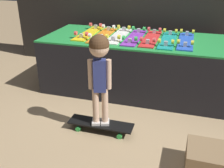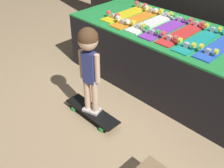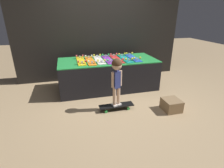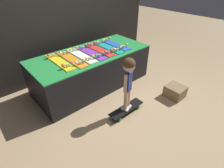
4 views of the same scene
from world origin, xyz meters
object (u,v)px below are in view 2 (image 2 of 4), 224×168
object	(u,v)px
skateboard_teal_on_rack	(200,39)
skateboard_blue_on_rack	(221,45)
skateboard_white_on_rack	(153,22)
skateboard_on_floor	(92,112)
child	(89,56)
skateboard_orange_on_rack	(138,18)
skateboard_purple_on_rack	(167,27)
skateboard_red_on_rack	(183,32)
skateboard_yellow_on_rack	(128,12)

from	to	relation	value
skateboard_teal_on_rack	skateboard_blue_on_rack	xyz separation A→B (m)	(0.21, 0.03, 0.00)
skateboard_white_on_rack	skateboard_on_floor	distance (m)	1.27
skateboard_white_on_rack	child	xyz separation A→B (m)	(0.11, -1.08, 0.01)
skateboard_white_on_rack	child	size ratio (longest dim) A/B	0.87
skateboard_orange_on_rack	skateboard_blue_on_rack	distance (m)	1.05
skateboard_white_on_rack	skateboard_blue_on_rack	distance (m)	0.84
skateboard_on_floor	child	xyz separation A→B (m)	(0.00, -0.00, 0.66)
skateboard_blue_on_rack	skateboard_white_on_rack	bearing A→B (deg)	179.91
skateboard_purple_on_rack	skateboard_red_on_rack	size ratio (longest dim) A/B	1.00
skateboard_red_on_rack	skateboard_blue_on_rack	size ratio (longest dim) A/B	1.00
skateboard_teal_on_rack	skateboard_on_floor	xyz separation A→B (m)	(-0.52, -1.05, -0.65)
skateboard_purple_on_rack	skateboard_blue_on_rack	world-z (taller)	same
skateboard_orange_on_rack	child	size ratio (longest dim) A/B	0.87
skateboard_purple_on_rack	skateboard_teal_on_rack	distance (m)	0.42
skateboard_blue_on_rack	child	xyz separation A→B (m)	(-0.72, -1.08, 0.01)
skateboard_white_on_rack	skateboard_blue_on_rack	xyz separation A→B (m)	(0.84, -0.00, 0.00)
skateboard_purple_on_rack	skateboard_teal_on_rack	bearing A→B (deg)	-1.42
skateboard_yellow_on_rack	skateboard_white_on_rack	world-z (taller)	same
skateboard_teal_on_rack	skateboard_yellow_on_rack	bearing A→B (deg)	177.01
skateboard_on_floor	skateboard_red_on_rack	bearing A→B (deg)	74.02
skateboard_purple_on_rack	skateboard_teal_on_rack	world-z (taller)	same
skateboard_purple_on_rack	skateboard_teal_on_rack	xyz separation A→B (m)	(0.42, -0.01, 0.00)
skateboard_red_on_rack	skateboard_on_floor	xyz separation A→B (m)	(-0.31, -1.07, -0.65)
skateboard_purple_on_rack	child	size ratio (longest dim) A/B	0.87
skateboard_purple_on_rack	skateboard_white_on_rack	bearing A→B (deg)	174.75
skateboard_teal_on_rack	skateboard_on_floor	bearing A→B (deg)	-116.16
skateboard_blue_on_rack	skateboard_on_floor	distance (m)	1.45
skateboard_purple_on_rack	skateboard_red_on_rack	world-z (taller)	same
skateboard_orange_on_rack	skateboard_blue_on_rack	world-z (taller)	same
skateboard_yellow_on_rack	skateboard_orange_on_rack	distance (m)	0.22
skateboard_red_on_rack	skateboard_white_on_rack	bearing A→B (deg)	178.57
skateboard_orange_on_rack	skateboard_red_on_rack	xyz separation A→B (m)	(0.63, 0.02, 0.00)
skateboard_white_on_rack	skateboard_blue_on_rack	world-z (taller)	same
skateboard_blue_on_rack	skateboard_on_floor	world-z (taller)	skateboard_blue_on_rack
skateboard_orange_on_rack	skateboard_on_floor	world-z (taller)	skateboard_orange_on_rack
skateboard_white_on_rack	skateboard_purple_on_rack	world-z (taller)	same
skateboard_yellow_on_rack	skateboard_blue_on_rack	xyz separation A→B (m)	(1.26, -0.03, 0.00)
skateboard_white_on_rack	child	distance (m)	1.08
skateboard_yellow_on_rack	skateboard_blue_on_rack	size ratio (longest dim) A/B	1.00
skateboard_red_on_rack	child	bearing A→B (deg)	-105.98
skateboard_purple_on_rack	skateboard_blue_on_rack	xyz separation A→B (m)	(0.63, 0.02, 0.00)
skateboard_white_on_rack	skateboard_teal_on_rack	world-z (taller)	same
skateboard_red_on_rack	skateboard_teal_on_rack	xyz separation A→B (m)	(0.21, -0.02, 0.00)
skateboard_teal_on_rack	child	distance (m)	1.17
skateboard_orange_on_rack	skateboard_teal_on_rack	bearing A→B (deg)	-0.12
skateboard_red_on_rack	skateboard_blue_on_rack	world-z (taller)	same
skateboard_purple_on_rack	skateboard_red_on_rack	distance (m)	0.21
skateboard_on_floor	skateboard_yellow_on_rack	bearing A→B (deg)	115.73
skateboard_orange_on_rack	skateboard_red_on_rack	size ratio (longest dim) A/B	1.00
skateboard_orange_on_rack	skateboard_on_floor	bearing A→B (deg)	-72.94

